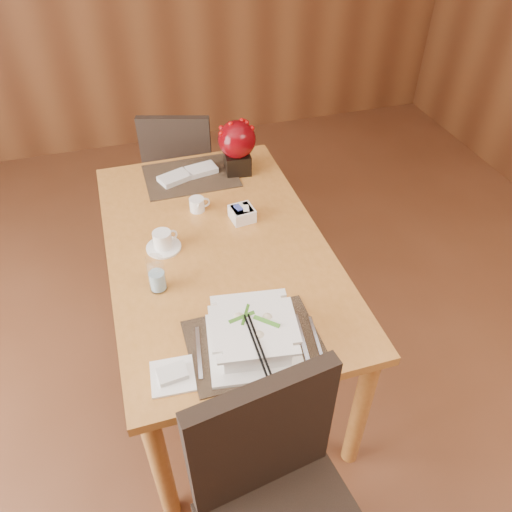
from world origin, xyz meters
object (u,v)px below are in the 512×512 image
object	(u,v)px
soup_setting	(254,335)
bread_plate	(173,376)
water_glass	(156,274)
berry_decor	(237,144)
near_chair	(280,505)
dining_table	(218,261)
sugar_caddy	(242,214)
far_chair	(181,169)
creamer_jug	(197,205)
coffee_cup	(163,242)

from	to	relation	value
soup_setting	bread_plate	bearing A→B (deg)	-163.44
water_glass	berry_decor	world-z (taller)	berry_decor
near_chair	dining_table	bearing A→B (deg)	78.22
water_glass	berry_decor	size ratio (longest dim) A/B	0.56
sugar_caddy	far_chair	xyz separation A→B (m)	(-0.13, 0.90, -0.28)
soup_setting	berry_decor	distance (m)	1.12
berry_decor	creamer_jug	bearing A→B (deg)	-134.78
sugar_caddy	far_chair	size ratio (longest dim) A/B	0.11
berry_decor	coffee_cup	bearing A→B (deg)	-132.94
berry_decor	bread_plate	distance (m)	1.26
dining_table	water_glass	world-z (taller)	water_glass
dining_table	near_chair	bearing A→B (deg)	-93.44
berry_decor	far_chair	bearing A→B (deg)	113.24
far_chair	soup_setting	bearing A→B (deg)	106.02
soup_setting	bread_plate	distance (m)	0.29
coffee_cup	far_chair	world-z (taller)	far_chair
soup_setting	sugar_caddy	world-z (taller)	soup_setting
bread_plate	near_chair	xyz separation A→B (m)	(0.23, -0.41, -0.18)
soup_setting	berry_decor	xyz separation A→B (m)	(0.24, 1.09, 0.09)
soup_setting	berry_decor	bearing A→B (deg)	85.91
dining_table	soup_setting	bearing A→B (deg)	-90.65
creamer_jug	berry_decor	world-z (taller)	berry_decor
water_glass	coffee_cup	bearing A→B (deg)	76.62
sugar_caddy	berry_decor	distance (m)	0.42
coffee_cup	bread_plate	distance (m)	0.65
sugar_caddy	soup_setting	bearing A→B (deg)	-102.62
near_chair	soup_setting	bearing A→B (deg)	74.73
sugar_caddy	bread_plate	bearing A→B (deg)	-120.70
creamer_jug	far_chair	xyz separation A→B (m)	(0.04, 0.78, -0.28)
soup_setting	near_chair	bearing A→B (deg)	-88.45
dining_table	creamer_jug	world-z (taller)	creamer_jug
sugar_caddy	bread_plate	size ratio (longest dim) A/B	0.71
dining_table	far_chair	size ratio (longest dim) A/B	1.68
dining_table	berry_decor	bearing A→B (deg)	65.78
creamer_jug	bread_plate	distance (m)	0.90
sugar_caddy	coffee_cup	bearing A→B (deg)	-165.21
coffee_cup	far_chair	size ratio (longest dim) A/B	0.16
coffee_cup	bread_plate	xyz separation A→B (m)	(-0.07, -0.64, -0.03)
soup_setting	far_chair	world-z (taller)	far_chair
coffee_cup	water_glass	size ratio (longest dim) A/B	0.96
dining_table	far_chair	bearing A→B (deg)	89.04
near_chair	berry_decor	bearing A→B (deg)	70.71
creamer_jug	far_chair	bearing A→B (deg)	84.63
soup_setting	water_glass	distance (m)	0.46
water_glass	near_chair	size ratio (longest dim) A/B	0.15
soup_setting	far_chair	distance (m)	1.63
soup_setting	near_chair	xyz separation A→B (m)	(-0.05, -0.45, -0.24)
water_glass	bread_plate	bearing A→B (deg)	-92.47
berry_decor	bread_plate	world-z (taller)	berry_decor
soup_setting	sugar_caddy	xyz separation A→B (m)	(0.16, 0.70, -0.03)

